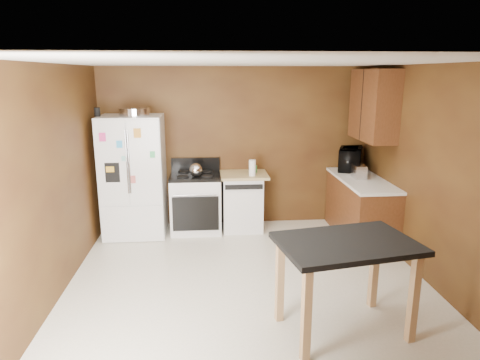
{
  "coord_description": "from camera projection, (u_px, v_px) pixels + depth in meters",
  "views": [
    {
      "loc": [
        -0.46,
        -4.43,
        2.39
      ],
      "look_at": [
        -0.04,
        0.85,
        1.07
      ],
      "focal_mm": 32.0,
      "sensor_mm": 36.0,
      "label": 1
    }
  ],
  "objects": [
    {
      "name": "floor",
      "position": [
        250.0,
        288.0,
        4.91
      ],
      "size": [
        4.5,
        4.5,
        0.0
      ],
      "primitive_type": "plane",
      "color": "silver",
      "rests_on": "ground"
    },
    {
      "name": "ceiling",
      "position": [
        251.0,
        62.0,
        4.3
      ],
      "size": [
        4.5,
        4.5,
        0.0
      ],
      "primitive_type": "plane",
      "rotation": [
        3.14,
        0.0,
        0.0
      ],
      "color": "white",
      "rests_on": "ground"
    },
    {
      "name": "wall_back",
      "position": [
        236.0,
        147.0,
        6.78
      ],
      "size": [
        4.2,
        0.0,
        4.2
      ],
      "primitive_type": "plane",
      "rotation": [
        1.57,
        0.0,
        0.0
      ],
      "color": "#563916",
      "rests_on": "ground"
    },
    {
      "name": "wall_front",
      "position": [
        291.0,
        280.0,
        2.43
      ],
      "size": [
        4.2,
        0.0,
        4.2
      ],
      "primitive_type": "plane",
      "rotation": [
        -1.57,
        0.0,
        0.0
      ],
      "color": "#563916",
      "rests_on": "ground"
    },
    {
      "name": "wall_left",
      "position": [
        49.0,
        186.0,
        4.44
      ],
      "size": [
        0.0,
        4.5,
        4.5
      ],
      "primitive_type": "plane",
      "rotation": [
        1.57,
        0.0,
        1.57
      ],
      "color": "#563916",
      "rests_on": "ground"
    },
    {
      "name": "wall_right",
      "position": [
        437.0,
        179.0,
        4.76
      ],
      "size": [
        0.0,
        4.5,
        4.5
      ],
      "primitive_type": "plane",
      "rotation": [
        1.57,
        0.0,
        -1.57
      ],
      "color": "#563916",
      "rests_on": "ground"
    },
    {
      "name": "roasting_pan",
      "position": [
        135.0,
        112.0,
        6.12
      ],
      "size": [
        0.44,
        0.44,
        0.11
      ],
      "primitive_type": "cylinder",
      "color": "silver",
      "rests_on": "refrigerator"
    },
    {
      "name": "pen_cup",
      "position": [
        97.0,
        112.0,
        6.03
      ],
      "size": [
        0.08,
        0.08,
        0.12
      ],
      "primitive_type": "cylinder",
      "color": "black",
      "rests_on": "refrigerator"
    },
    {
      "name": "kettle",
      "position": [
        196.0,
        170.0,
        6.34
      ],
      "size": [
        0.2,
        0.2,
        0.2
      ],
      "primitive_type": "sphere",
      "color": "silver",
      "rests_on": "gas_range"
    },
    {
      "name": "paper_towel",
      "position": [
        252.0,
        168.0,
        6.43
      ],
      "size": [
        0.13,
        0.13,
        0.24
      ],
      "primitive_type": "cylinder",
      "rotation": [
        0.0,
        0.0,
        0.38
      ],
      "color": "white",
      "rests_on": "dishwasher"
    },
    {
      "name": "green_canister",
      "position": [
        254.0,
        169.0,
        6.66
      ],
      "size": [
        0.12,
        0.12,
        0.11
      ],
      "primitive_type": "cylinder",
      "rotation": [
        0.0,
        0.0,
        0.19
      ],
      "color": "green",
      "rests_on": "dishwasher"
    },
    {
      "name": "toaster",
      "position": [
        359.0,
        171.0,
        6.25
      ],
      "size": [
        0.17,
        0.27,
        0.19
      ],
      "primitive_type": "cube",
      "rotation": [
        0.0,
        0.0,
        -0.04
      ],
      "color": "silver",
      "rests_on": "right_cabinets"
    },
    {
      "name": "microwave",
      "position": [
        350.0,
        159.0,
        6.77
      ],
      "size": [
        0.6,
        0.7,
        0.33
      ],
      "primitive_type": "imported",
      "rotation": [
        0.0,
        0.0,
        1.17
      ],
      "color": "black",
      "rests_on": "right_cabinets"
    },
    {
      "name": "refrigerator",
      "position": [
        134.0,
        176.0,
        6.37
      ],
      "size": [
        0.9,
        0.8,
        1.8
      ],
      "color": "white",
      "rests_on": "ground"
    },
    {
      "name": "gas_range",
      "position": [
        196.0,
        202.0,
        6.61
      ],
      "size": [
        0.76,
        0.68,
        1.1
      ],
      "color": "white",
      "rests_on": "ground"
    },
    {
      "name": "dishwasher",
      "position": [
        242.0,
        201.0,
        6.69
      ],
      "size": [
        0.78,
        0.63,
        0.89
      ],
      "color": "white",
      "rests_on": "ground"
    },
    {
      "name": "right_cabinets",
      "position": [
        364.0,
        178.0,
        6.26
      ],
      "size": [
        0.63,
        1.58,
        2.45
      ],
      "color": "#5E3019",
      "rests_on": "ground"
    },
    {
      "name": "island",
      "position": [
        346.0,
        255.0,
        3.92
      ],
      "size": [
        1.36,
        1.03,
        0.91
      ],
      "color": "black",
      "rests_on": "ground"
    }
  ]
}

